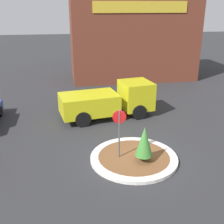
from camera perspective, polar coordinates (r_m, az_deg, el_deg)
The scene contains 6 objects.
ground_plane at distance 12.97m, azimuth 4.45°, elevation -9.55°, with size 120.00×120.00×0.00m, color #2D2D30.
traffic_island at distance 12.93m, azimuth 4.46°, elevation -9.26°, with size 3.95×3.95×0.15m.
stop_sign at distance 12.16m, azimuth 1.49°, elevation -3.01°, with size 0.61×0.07×2.41m.
island_shrub at distance 12.12m, azimuth 6.57°, elevation -5.97°, with size 0.76×0.76×1.62m.
utility_truck at distance 17.23m, azimuth -0.57°, elevation 2.37°, with size 5.91×2.93×2.11m.
storefront_building at distance 27.31m, azimuth 3.97°, elevation 14.68°, with size 11.22×6.07×7.22m.
Camera 1 is at (-2.85, -10.81, 6.56)m, focal length 45.00 mm.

